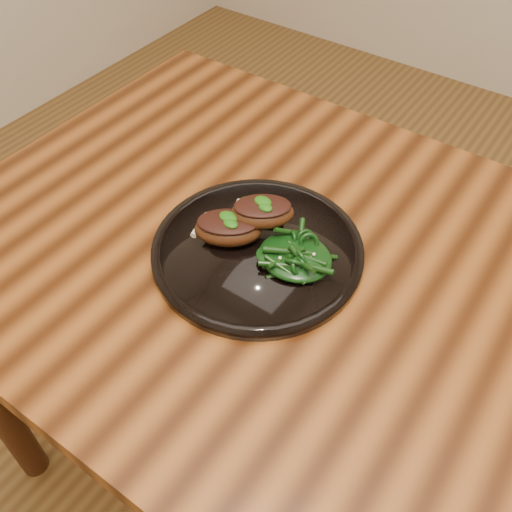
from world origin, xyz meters
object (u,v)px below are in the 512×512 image
(desk, at_px, (440,370))
(lamb_chop_front, at_px, (228,228))
(plate, at_px, (258,250))
(greens_heap, at_px, (296,253))

(desk, distance_m, lamb_chop_front, 0.37)
(plate, relative_size, greens_heap, 2.89)
(greens_heap, bearing_deg, lamb_chop_front, -171.00)
(lamb_chop_front, bearing_deg, plate, 14.02)
(desk, distance_m, greens_heap, 0.27)
(plate, height_order, lamb_chop_front, lamb_chop_front)
(desk, height_order, plate, plate)
(lamb_chop_front, distance_m, greens_heap, 0.11)
(plate, distance_m, lamb_chop_front, 0.06)
(plate, height_order, greens_heap, greens_heap)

